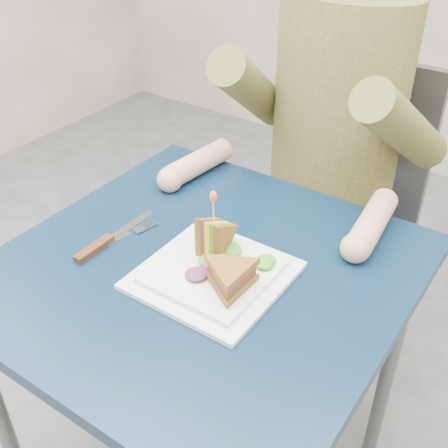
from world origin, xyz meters
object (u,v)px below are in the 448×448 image
Objects in this scene: plate at (213,274)px; sandwich_upright at (214,237)px; table at (203,297)px; fork at (118,239)px; sandwich_flat at (230,277)px; chair at (340,197)px; diner at (338,87)px; knife at (102,244)px.

plate is 0.07m from sandwich_upright.
fork is at bearing -171.42° from table.
sandwich_flat is 0.91× the size of fork.
chair is 0.39m from diner.
chair is at bearing 90.00° from table.
knife is (-0.24, -0.05, -0.00)m from plate.
diner reaches higher than table.
diner is 4.65× the size of sandwich_flat.
sandwich_flat reaches higher than knife.
plate is (0.04, -0.02, 0.09)m from table.
chair reaches higher than plate.
table is 0.16m from sandwich_flat.
knife reaches higher than fork.
diner is at bearing 90.78° from sandwich_upright.
chair reaches higher than table.
diner is (-0.00, 0.56, 0.26)m from table.
table is 1.01× the size of diner.
plate is at bearing 155.56° from sandwich_flat.
chair is at bearing 74.51° from knife.
table is 0.23m from knife.
fork is at bearing -163.77° from sandwich_upright.
chair is at bearing 93.10° from plate.
sandwich_flat reaches higher than fork.
chair is at bearing 97.36° from sandwich_flat.
table is 0.10m from plate.
knife is (-0.21, -0.09, -0.05)m from sandwich_upright.
sandwich_flat is at bearing -24.44° from plate.
table is at bearing 156.16° from sandwich_flat.
chair reaches higher than sandwich_flat.
plate is at bearing -86.90° from chair.
knife is at bearing -108.50° from fork.
fork is at bearing -108.07° from diner.
diner is 4.22× the size of fork.
diner is at bearing -90.00° from chair.
sandwich_flat reaches higher than plate.
plate is at bearing -86.30° from diner.
table is at bearing 157.05° from plate.
chair is 1.25× the size of diner.
diner reaches higher than chair.
chair is at bearing 74.67° from fork.
diner reaches higher than sandwich_flat.
diner is 0.63m from sandwich_flat.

